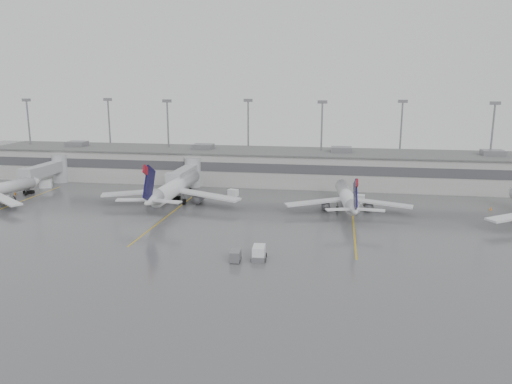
# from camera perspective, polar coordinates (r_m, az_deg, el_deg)

# --- Properties ---
(ground) EXTENTS (260.00, 260.00, 0.00)m
(ground) POSITION_cam_1_polar(r_m,az_deg,el_deg) (71.59, -2.77, -8.06)
(ground) COLOR #525254
(ground) RESTS_ON ground
(terminal) EXTENTS (152.00, 17.00, 9.45)m
(terminal) POSITION_cam_1_polar(r_m,az_deg,el_deg) (126.03, 2.81, 2.93)
(terminal) COLOR #A5A5A0
(terminal) RESTS_ON ground
(light_masts) EXTENTS (142.40, 8.00, 20.60)m
(light_masts) POSITION_cam_1_polar(r_m,az_deg,el_deg) (130.66, 3.15, 6.75)
(light_masts) COLOR gray
(light_masts) RESTS_ON ground
(jet_bridge_left) EXTENTS (4.00, 17.20, 7.00)m
(jet_bridge_left) POSITION_cam_1_polar(r_m,az_deg,el_deg) (133.05, -22.37, 2.38)
(jet_bridge_left) COLOR #A4A6A9
(jet_bridge_left) RESTS_ON ground
(jet_bridge_right) EXTENTS (4.00, 17.20, 7.00)m
(jet_bridge_right) POSITION_cam_1_polar(r_m,az_deg,el_deg) (118.46, -7.80, 2.06)
(jet_bridge_right) COLOR #A4A6A9
(jet_bridge_right) RESTS_ON ground
(stand_markings) EXTENTS (105.25, 40.00, 0.01)m
(stand_markings) POSITION_cam_1_polar(r_m,az_deg,el_deg) (94.03, 0.33, -2.98)
(stand_markings) COLOR gold
(stand_markings) RESTS_ON ground
(jet_mid_left) EXTENTS (29.81, 33.37, 10.81)m
(jet_mid_left) POSITION_cam_1_polar(r_m,az_deg,el_deg) (105.79, -9.36, 0.47)
(jet_mid_left) COLOR silver
(jet_mid_left) RESTS_ON ground
(jet_mid_right) EXTENTS (24.84, 27.96, 9.05)m
(jet_mid_right) POSITION_cam_1_polar(r_m,az_deg,el_deg) (100.05, 10.39, -0.58)
(jet_mid_right) COLOR silver
(jet_mid_right) RESTS_ON ground
(baggage_tug) EXTENTS (2.25, 3.30, 2.05)m
(baggage_tug) POSITION_cam_1_polar(r_m,az_deg,el_deg) (72.39, 0.33, -7.14)
(baggage_tug) COLOR white
(baggage_tug) RESTS_ON ground
(baggage_cart) EXTENTS (1.57, 2.55, 1.59)m
(baggage_cart) POSITION_cam_1_polar(r_m,az_deg,el_deg) (71.83, -2.36, -7.28)
(baggage_cart) COLOR slate
(baggage_cart) RESTS_ON ground
(gse_uld_a) EXTENTS (3.24, 2.74, 1.95)m
(gse_uld_a) POSITION_cam_1_polar(r_m,az_deg,el_deg) (130.89, -22.90, 0.89)
(gse_uld_a) COLOR white
(gse_uld_a) RESTS_ON ground
(gse_uld_b) EXTENTS (2.47, 2.04, 1.50)m
(gse_uld_b) POSITION_cam_1_polar(r_m,az_deg,el_deg) (111.93, -2.64, -0.08)
(gse_uld_b) COLOR white
(gse_uld_b) RESTS_ON ground
(gse_uld_c) EXTENTS (2.71, 1.98, 1.79)m
(gse_uld_c) POSITION_cam_1_polar(r_m,az_deg,el_deg) (107.48, 11.63, -0.78)
(gse_uld_c) COLOR white
(gse_uld_c) RESTS_ON ground
(gse_loader) EXTENTS (3.03, 3.85, 2.11)m
(gse_loader) POSITION_cam_1_polar(r_m,az_deg,el_deg) (119.27, -9.84, 0.69)
(gse_loader) COLOR slate
(gse_loader) RESTS_ON ground
(cone_a) EXTENTS (0.46, 0.46, 0.74)m
(cone_a) POSITION_cam_1_polar(r_m,az_deg,el_deg) (125.73, -25.81, -0.11)
(cone_a) COLOR orange
(cone_a) RESTS_ON ground
(cone_b) EXTENTS (0.40, 0.40, 0.64)m
(cone_b) POSITION_cam_1_polar(r_m,az_deg,el_deg) (113.42, -6.69, -0.20)
(cone_b) COLOR orange
(cone_b) RESTS_ON ground
(cone_c) EXTENTS (0.39, 0.39, 0.63)m
(cone_c) POSITION_cam_1_polar(r_m,az_deg,el_deg) (105.79, 5.09, -1.10)
(cone_c) COLOR orange
(cone_c) RESTS_ON ground
(cone_d) EXTENTS (0.42, 0.42, 0.66)m
(cone_d) POSITION_cam_1_polar(r_m,az_deg,el_deg) (110.11, 25.22, -1.72)
(cone_d) COLOR orange
(cone_d) RESTS_ON ground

